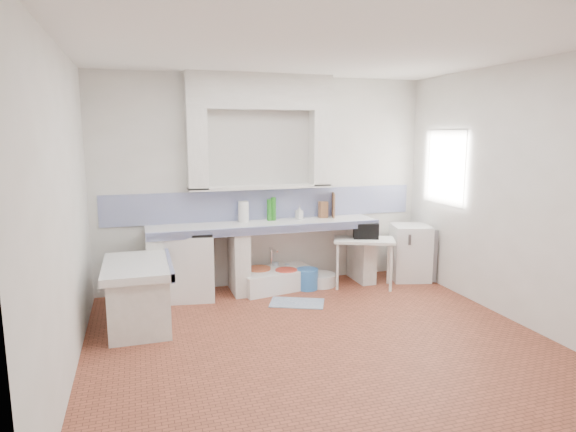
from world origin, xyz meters
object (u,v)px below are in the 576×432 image
object	(u,v)px
stove	(191,266)
sink	(276,280)
side_table	(363,263)
fridge	(410,252)

from	to	relation	value
stove	sink	world-z (taller)	stove
stove	side_table	size ratio (longest dim) A/B	1.03
sink	side_table	xyz separation A→B (m)	(1.15, -0.27, 0.21)
stove	fridge	xyz separation A→B (m)	(3.05, -0.13, -0.02)
stove	fridge	bearing A→B (deg)	6.41
side_table	sink	bearing A→B (deg)	-170.07
stove	side_table	distance (m)	2.28
stove	sink	size ratio (longest dim) A/B	0.83
sink	fridge	size ratio (longest dim) A/B	1.28
stove	fridge	world-z (taller)	stove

